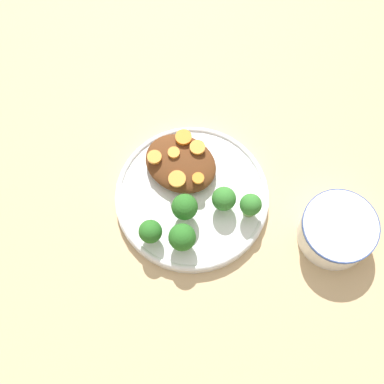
{
  "coord_description": "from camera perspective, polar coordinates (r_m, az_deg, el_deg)",
  "views": [
    {
      "loc": [
        0.16,
        -0.26,
        0.82
      ],
      "look_at": [
        0.0,
        0.0,
        0.03
      ],
      "focal_mm": 50.0,
      "sensor_mm": 36.0,
      "label": 1
    }
  ],
  "objects": [
    {
      "name": "broccoli_floret_4",
      "position": [
        0.81,
        -4.45,
        -4.27
      ],
      "size": [
        0.04,
        0.04,
        0.05
      ],
      "color": "#7FA85B",
      "rests_on": "plate"
    },
    {
      "name": "carrot_slice_2",
      "position": [
        0.85,
        -4.03,
        3.74
      ],
      "size": [
        0.02,
        0.02,
        0.01
      ],
      "primitive_type": "cylinder",
      "color": "orange",
      "rests_on": "stew_mound"
    },
    {
      "name": "ground_plane",
      "position": [
        0.87,
        -0.0,
        -0.77
      ],
      "size": [
        4.0,
        4.0,
        0.0
      ],
      "primitive_type": "plane",
      "color": "tan"
    },
    {
      "name": "broccoli_floret_1",
      "position": [
        0.83,
        3.41,
        -0.75
      ],
      "size": [
        0.04,
        0.04,
        0.05
      ],
      "color": "#759E51",
      "rests_on": "plate"
    },
    {
      "name": "carrot_slice_4",
      "position": [
        0.83,
        0.85,
        1.37
      ],
      "size": [
        0.02,
        0.02,
        0.0
      ],
      "primitive_type": "cylinder",
      "color": "orange",
      "rests_on": "stew_mound"
    },
    {
      "name": "plate",
      "position": [
        0.86,
        -0.0,
        -0.5
      ],
      "size": [
        0.25,
        0.25,
        0.02
      ],
      "color": "white",
      "rests_on": "ground_plane"
    },
    {
      "name": "carrot_slice_5",
      "position": [
        0.86,
        -0.91,
        5.86
      ],
      "size": [
        0.03,
        0.03,
        0.01
      ],
      "primitive_type": "cylinder",
      "color": "orange",
      "rests_on": "stew_mound"
    },
    {
      "name": "carrot_slice_3",
      "position": [
        0.85,
        -1.96,
        4.22
      ],
      "size": [
        0.02,
        0.02,
        0.01
      ],
      "primitive_type": "cylinder",
      "color": "orange",
      "rests_on": "stew_mound"
    },
    {
      "name": "dip_bowl",
      "position": [
        0.85,
        15.23,
        -3.92
      ],
      "size": [
        0.12,
        0.12,
        0.06
      ],
      "color": "white",
      "rests_on": "ground_plane"
    },
    {
      "name": "broccoli_floret_3",
      "position": [
        0.83,
        6.26,
        -1.43
      ],
      "size": [
        0.03,
        0.03,
        0.05
      ],
      "color": "#7FA85B",
      "rests_on": "plate"
    },
    {
      "name": "carrot_slice_0",
      "position": [
        0.83,
        -1.77,
        1.16
      ],
      "size": [
        0.03,
        0.03,
        0.0
      ],
      "primitive_type": "cylinder",
      "color": "orange",
      "rests_on": "stew_mound"
    },
    {
      "name": "broccoli_floret_0",
      "position": [
        0.8,
        -1.05,
        -4.89
      ],
      "size": [
        0.04,
        0.04,
        0.05
      ],
      "color": "#7FA85B",
      "rests_on": "plate"
    },
    {
      "name": "broccoli_floret_2",
      "position": [
        0.81,
        -0.79,
        -1.63
      ],
      "size": [
        0.04,
        0.04,
        0.05
      ],
      "color": "#7FA85B",
      "rests_on": "plate"
    },
    {
      "name": "carrot_slice_1",
      "position": [
        0.85,
        0.58,
        4.78
      ],
      "size": [
        0.02,
        0.02,
        0.01
      ],
      "primitive_type": "cylinder",
      "color": "orange",
      "rests_on": "stew_mound"
    },
    {
      "name": "stew_mound",
      "position": [
        0.86,
        -1.22,
        3.08
      ],
      "size": [
        0.12,
        0.1,
        0.03
      ],
      "primitive_type": "ellipsoid",
      "color": "#5B3319",
      "rests_on": "plate"
    }
  ]
}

